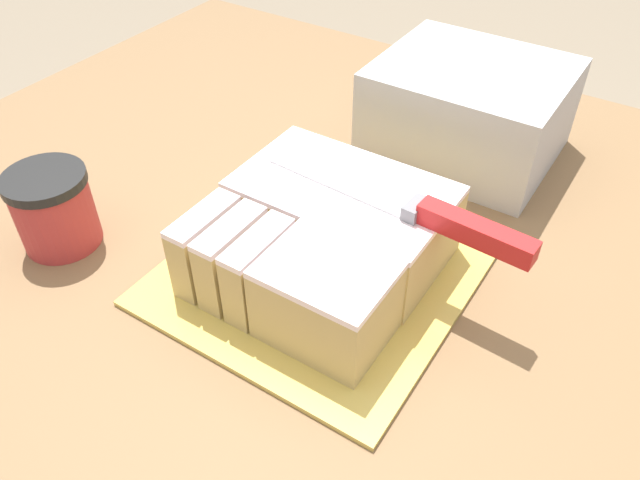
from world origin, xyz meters
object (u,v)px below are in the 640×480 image
knife (441,219)px  coffee_cup (54,209)px  cake (324,239)px  cake_board (320,272)px  storage_box (468,110)px

knife → coffee_cup: size_ratio=3.24×
cake → coffee_cup: (-0.29, -0.12, -0.00)m
cake_board → cake: 0.05m
cake → knife: size_ratio=0.77×
knife → cake: bearing=21.9°
cake_board → storage_box: (0.03, 0.32, 0.06)m
cake → coffee_cup: same height
cake_board → coffee_cup: bearing=-157.6°
cake_board → cake: cake is taller
cake_board → coffee_cup: 0.31m
coffee_cup → cake_board: bearing=22.4°
cake → storage_box: 0.32m
coffee_cup → cake: bearing=22.7°
knife → cake_board: bearing=22.8°
knife → coffee_cup: (-0.40, -0.16, -0.05)m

